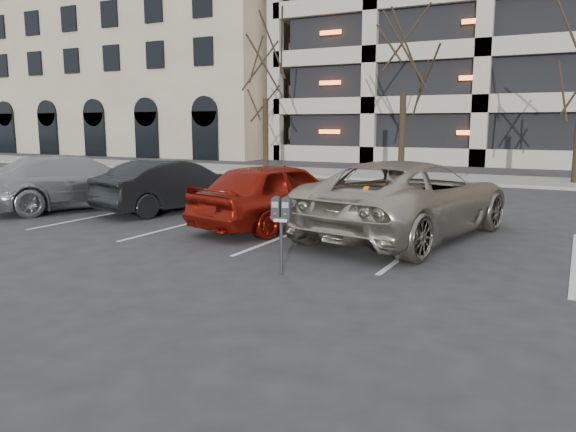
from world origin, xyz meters
The scene contains 11 objects.
ground centered at (0.00, 0.00, 0.00)m, with size 140.00×140.00×0.00m, color #28282B.
sidewalk centered at (0.00, 16.00, 0.06)m, with size 80.00×4.00×0.12m, color gray.
stall_lines centered at (-1.40, 2.30, 0.01)m, with size 16.90×5.20×0.00m.
office_building centered at (-28.00, 29.92, 7.49)m, with size 26.00×16.20×15.00m.
tree_a centered at (-10.00, 16.00, 5.85)m, with size 3.56×3.56×8.09m.
tree_b centered at (-3.00, 16.00, 6.01)m, with size 3.66×3.66×8.32m.
parking_meter centered at (0.01, -0.99, 0.96)m, with size 0.34×0.18×1.25m.
suv_silver centered at (0.93, 3.05, 0.82)m, with size 3.82×6.33×1.65m.
car_red centered at (-2.06, 2.73, 0.78)m, with size 1.84×4.57×1.56m, color maroon.
car_dark centered at (-5.82, 3.54, 0.72)m, with size 1.52×4.35×1.43m, color black.
car_silver centered at (-8.58, 2.61, 0.77)m, with size 2.16×5.30×1.54m, color #9B9DA3.
Camera 1 is at (4.17, -8.73, 2.42)m, focal length 35.00 mm.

